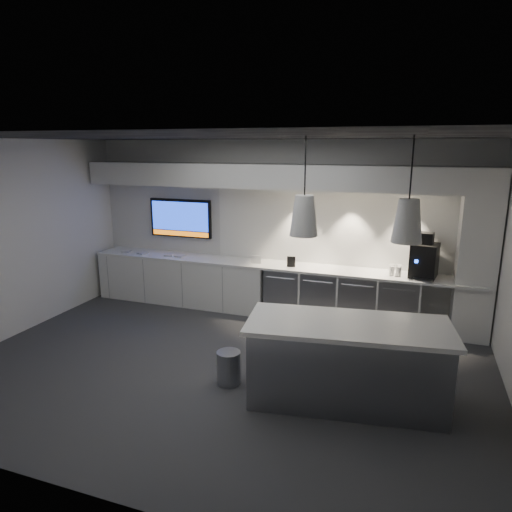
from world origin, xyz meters
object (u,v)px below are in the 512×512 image
at_px(bin, 229,368).
at_px(wall_tv, 181,218).
at_px(island, 347,362).
at_px(coffee_machine, 424,259).

bearing_deg(bin, wall_tv, 127.42).
xyz_separation_m(wall_tv, island, (3.58, -2.73, -1.07)).
bearing_deg(wall_tv, bin, -52.58).
distance_m(island, bin, 1.46).
bearing_deg(bin, island, 3.16).
bearing_deg(bin, coffee_machine, 49.00).
xyz_separation_m(island, bin, (-1.43, -0.08, -0.28)).
bearing_deg(coffee_machine, bin, -121.23).
distance_m(wall_tv, coffee_machine, 4.39).
height_order(island, coffee_machine, coffee_machine).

